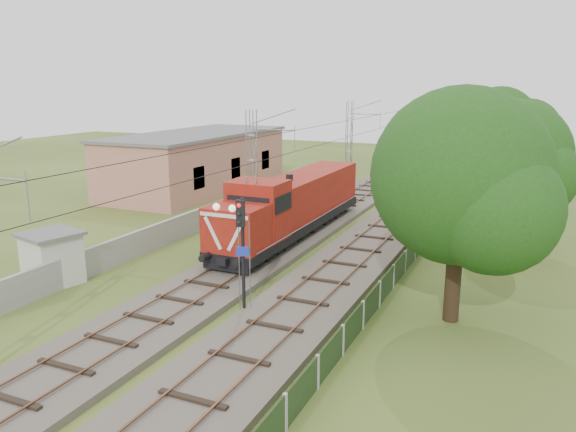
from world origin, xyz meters
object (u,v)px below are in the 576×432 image
at_px(signal_post, 242,236).
at_px(relay_hut, 52,258).
at_px(coach_rake, 483,127).
at_px(locomotive, 292,204).

xyz_separation_m(signal_post, relay_hut, (-10.37, -0.40, -2.17)).
bearing_deg(relay_hut, coach_rake, 80.97).
xyz_separation_m(locomotive, signal_post, (2.97, -11.95, 1.25)).
xyz_separation_m(locomotive, relay_hut, (-7.40, -12.35, -0.92)).
relative_size(signal_post, relay_hut, 1.66).
relative_size(coach_rake, relay_hut, 31.74).
bearing_deg(locomotive, signal_post, -76.04).
bearing_deg(locomotive, relay_hut, -120.94).
distance_m(signal_post, relay_hut, 10.60).
relative_size(locomotive, coach_rake, 0.18).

